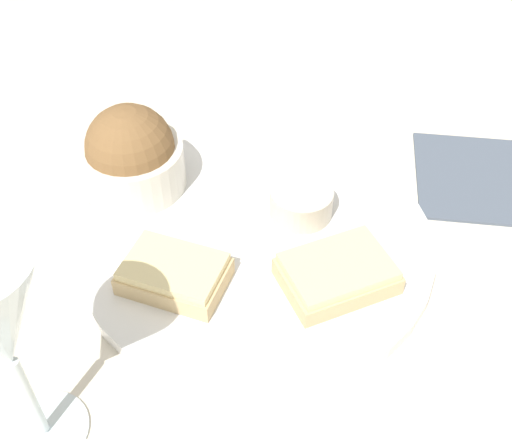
% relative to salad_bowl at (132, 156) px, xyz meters
% --- Properties ---
extents(ground_plane, '(4.00, 4.00, 0.00)m').
position_rel_salad_bowl_xyz_m(ground_plane, '(0.10, -0.11, -0.05)').
color(ground_plane, beige).
extents(dinner_plate, '(0.34, 0.34, 0.01)m').
position_rel_salad_bowl_xyz_m(dinner_plate, '(0.10, -0.11, -0.04)').
color(dinner_plate, white).
rests_on(dinner_plate, ground_plane).
extents(salad_bowl, '(0.10, 0.10, 0.09)m').
position_rel_salad_bowl_xyz_m(salad_bowl, '(0.00, 0.00, 0.00)').
color(salad_bowl, silver).
rests_on(salad_bowl, dinner_plate).
extents(sauce_ramekin, '(0.06, 0.06, 0.03)m').
position_rel_salad_bowl_xyz_m(sauce_ramekin, '(0.15, -0.09, -0.02)').
color(sauce_ramekin, beige).
rests_on(sauce_ramekin, dinner_plate).
extents(cheese_toast_near, '(0.10, 0.08, 0.03)m').
position_rel_salad_bowl_xyz_m(cheese_toast_near, '(0.15, -0.18, -0.02)').
color(cheese_toast_near, '#D1B27F').
rests_on(cheese_toast_near, dinner_plate).
extents(cheese_toast_far, '(0.11, 0.10, 0.03)m').
position_rel_salad_bowl_xyz_m(cheese_toast_far, '(0.01, -0.14, -0.02)').
color(cheese_toast_far, '#D1B27F').
rests_on(cheese_toast_far, dinner_plate).
extents(napkin, '(0.19, 0.19, 0.01)m').
position_rel_salad_bowl_xyz_m(napkin, '(0.36, -0.09, -0.05)').
color(napkin, '#4C5666').
rests_on(napkin, ground_plane).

